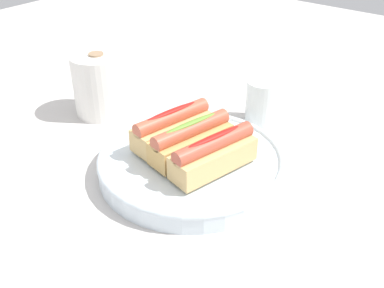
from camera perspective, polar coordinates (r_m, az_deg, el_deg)
The scene contains 7 objects.
ground_plane at distance 0.77m, azimuth -1.35°, elevation -4.43°, with size 2.40×2.40×0.00m, color beige.
serving_bowl at distance 0.77m, azimuth 0.00°, elevation -2.34°, with size 0.32×0.32×0.04m.
hotdog_front at distance 0.71m, azimuth 2.78°, elevation -1.28°, with size 0.16×0.08×0.06m.
hotdog_back at distance 0.75m, azimuth 0.00°, elevation 0.51°, with size 0.16×0.08×0.06m.
hotdog_side at distance 0.79m, azimuth -2.53°, elevation 2.13°, with size 0.16×0.08×0.06m.
water_glass at distance 0.93m, azimuth 8.81°, elevation 5.15°, with size 0.07×0.07×0.09m.
paper_towel_roll at distance 0.97m, azimuth -11.69°, elevation 7.44°, with size 0.11×0.11×0.13m.
Camera 1 is at (-0.47, -0.40, 0.46)m, focal length 41.88 mm.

